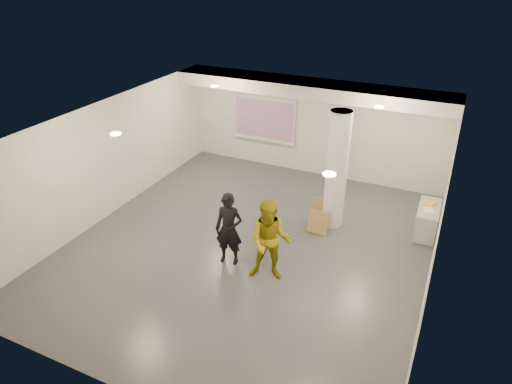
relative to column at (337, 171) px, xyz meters
The scene contains 20 objects.
floor 2.78m from the column, 129.81° to the right, with size 8.00×9.00×0.01m, color #37393E.
ceiling 2.78m from the column, 129.81° to the right, with size 8.00×9.00×0.01m, color white.
wall_back 3.09m from the column, 119.05° to the left, with size 8.00×0.01×3.00m, color silver.
wall_front 6.48m from the column, 103.39° to the right, with size 8.00×0.01×3.00m, color silver.
wall_left 5.79m from the column, 161.88° to the right, with size 0.01×9.00×3.00m, color silver.
wall_right 3.08m from the column, 35.75° to the right, with size 0.01×9.00×3.00m, color silver.
soffit_band 2.94m from the column, 124.90° to the left, with size 8.00×1.10×0.36m, color silver.
downlight_nw 4.05m from the column, 169.29° to the left, with size 0.22×0.22×0.02m, color #FEC889.
downlight_ne 1.78m from the column, 45.00° to the left, with size 0.22×0.22×0.02m, color #FEC889.
downlight_sw 5.17m from the column, 138.27° to the right, with size 0.22×0.22×0.02m, color #FEC889.
downlight_se 3.68m from the column, 78.02° to the right, with size 0.22×0.22×0.02m, color #FEC889.
column is the anchor object (origin of this frame).
projection_screen 4.08m from the column, 139.44° to the left, with size 2.10×0.13×1.42m.
credenza 2.57m from the column, 14.80° to the left, with size 0.50×1.20×0.70m, color #9DA1A3.
papers_stack 2.38m from the column, 10.99° to the left, with size 0.23×0.29×0.02m, color white.
postit_pad 2.46m from the column, 19.19° to the left, with size 0.24×0.33×0.03m, color gold.
cardboard_back 1.22m from the column, behind, with size 0.58×0.05×0.63m, color olive.
cardboard_front 1.35m from the column, 109.62° to the right, with size 0.53×0.05×0.58m, color olive.
woman 3.07m from the column, 122.78° to the right, with size 0.62×0.40×1.69m, color black.
man 2.79m from the column, 102.46° to the right, with size 0.89×0.69×1.83m, color olive.
Camera 1 is at (3.94, -8.08, 6.19)m, focal length 32.00 mm.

